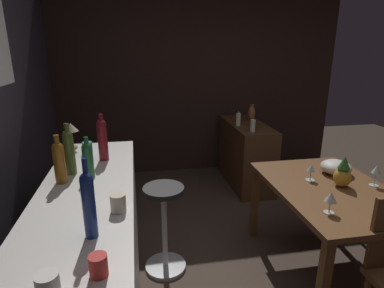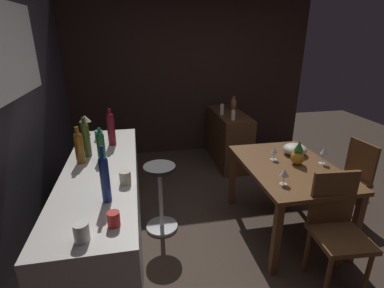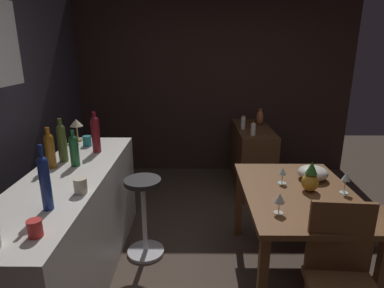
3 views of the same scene
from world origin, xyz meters
TOP-DOWN VIEW (x-y plane):
  - ground_plane at (0.00, 0.00)m, footprint 9.00×9.00m
  - wall_side_right at (2.55, 0.30)m, footprint 0.10×4.40m
  - dining_table at (0.10, -0.44)m, footprint 1.24×0.86m
  - kitchen_counter at (0.03, 1.34)m, footprint 2.10×0.60m
  - sideboard_cabinet at (1.87, -0.40)m, footprint 1.10×0.44m
  - bar_stool at (0.35, 0.82)m, footprint 0.34×0.34m
  - wine_glass_left at (-0.24, -0.20)m, footprint 0.08×0.08m
  - wine_glass_right at (0.08, -0.78)m, footprint 0.07×0.07m
  - wine_glass_center at (0.26, -0.35)m, footprint 0.07×0.07m
  - pineapple_centerpiece at (0.11, -0.53)m, footprint 0.13×0.13m
  - fruit_bowl at (0.35, -0.63)m, footprint 0.25×0.25m
  - wine_bottle_olive at (0.34, 1.47)m, footprint 0.07×0.07m
  - wine_bottle_ruby at (0.59, 1.27)m, footprint 0.08×0.08m
  - wine_bottle_green at (0.23, 1.33)m, footprint 0.07×0.07m
  - wine_bottle_cobalt at (-0.50, 1.24)m, footprint 0.06×0.06m
  - wine_bottle_amber at (0.19, 1.51)m, footprint 0.08×0.08m
  - cup_red at (-0.78, 1.18)m, footprint 0.11×0.07m
  - cup_white at (-0.88, 1.34)m, footprint 0.12×0.08m
  - cup_cream at (-0.27, 1.12)m, footprint 0.12×0.09m
  - cup_teal at (0.78, 1.42)m, footprint 0.12×0.08m
  - counter_lamp at (0.94, 1.56)m, footprint 0.13×0.13m
  - pillar_candle_tall at (1.49, -0.32)m, footprint 0.06×0.06m
  - pillar_candle_short at (1.79, -0.25)m, footprint 0.06×0.06m
  - vase_copper at (2.02, -0.50)m, footprint 0.09×0.09m

SIDE VIEW (x-z plane):
  - ground_plane at x=0.00m, z-range 0.00..0.00m
  - bar_stool at x=0.35m, z-range 0.02..0.76m
  - sideboard_cabinet at x=1.87m, z-range 0.00..0.82m
  - kitchen_counter at x=0.03m, z-range 0.00..0.90m
  - dining_table at x=0.10m, z-range 0.28..1.02m
  - fruit_bowl at x=0.35m, z-range 0.74..0.86m
  - wine_glass_center at x=0.26m, z-range 0.77..0.91m
  - pineapple_centerpiece at x=0.11m, z-range 0.72..0.96m
  - wine_glass_left at x=-0.24m, z-range 0.77..0.92m
  - wine_glass_right at x=0.08m, z-range 0.78..0.95m
  - pillar_candle_tall at x=1.49m, z-range 0.81..0.98m
  - pillar_candle_short at x=1.79m, z-range 0.81..0.99m
  - vase_copper at x=2.02m, z-range 0.81..1.03m
  - cup_red at x=-0.78m, z-range 0.90..0.99m
  - cup_teal at x=0.78m, z-range 0.90..1.00m
  - cup_cream at x=-0.27m, z-range 0.90..1.00m
  - cup_white at x=-0.88m, z-range 0.90..1.01m
  - wine_bottle_green at x=0.23m, z-range 0.89..1.19m
  - wine_bottle_amber at x=0.19m, z-range 0.89..1.22m
  - counter_lamp at x=0.94m, z-range 0.96..1.19m
  - wine_bottle_olive at x=0.34m, z-range 0.89..1.26m
  - wine_bottle_cobalt at x=-0.50m, z-range 0.88..1.28m
  - wine_bottle_ruby at x=0.59m, z-range 0.90..1.27m
  - wall_side_right at x=2.55m, z-range 0.00..2.60m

